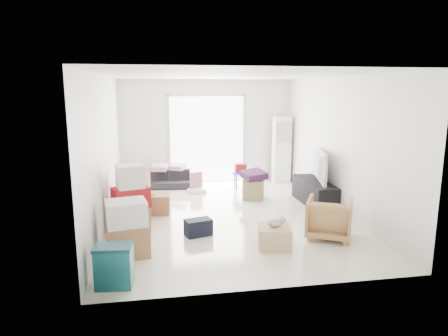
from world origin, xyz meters
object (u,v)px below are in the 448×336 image
Objects in this scene: armchair at (329,216)px; ottoman at (253,189)px; wood_crate at (274,237)px; kids_table at (240,171)px; tv_console at (314,193)px; ac_tower at (281,150)px; storage_bins at (114,266)px; sofa at (168,176)px; television at (315,178)px.

armchair reaches higher than ottoman.
kids_table is at bearing 85.85° from wood_crate.
ottoman is (-1.19, 0.65, -0.03)m from tv_console.
wood_crate is (-1.49, -4.35, -0.71)m from ac_tower.
sofa is at bearing 80.79° from storage_bins.
ottoman is at bearing -47.08° from armchair.
sofa is (-3.07, 2.04, 0.04)m from tv_console.
sofa is 2.34m from ottoman.
armchair is 1.47× the size of wood_crate.
storage_bins is 4.59m from ottoman.
kids_table is at bearing -5.92° from sofa.
television is (0.05, -2.19, -0.28)m from ac_tower.
storage_bins is at bearing 142.37° from television.
ac_tower is 3.49× the size of wood_crate.
kids_table is (-1.26, 1.72, -0.15)m from television.
ac_tower is at bearing 71.05° from wood_crate.
tv_console reaches higher than ottoman.
ottoman is 1.09m from kids_table.
kids_table is at bearing 61.09° from storage_bins.
television is at bearing -29.42° from sofa.
tv_console is 2.09× the size of armchair.
kids_table is (2.64, 4.77, 0.16)m from storage_bins.
kids_table is (-0.74, 3.63, 0.07)m from armchair.
armchair is 1.07m from wood_crate.
kids_table is (-0.07, 1.07, 0.21)m from ottoman.
ac_tower is at bearing 15.62° from television.
ac_tower is at bearing 21.30° from kids_table.
wood_crate is at bearing -65.81° from sofa.
sofa reaches higher than storage_bins.
tv_console is at bearing -29.42° from sofa.
ac_tower is 1.16× the size of sofa.
storage_bins is 2.52m from wood_crate.
storage_bins is 1.09× the size of wood_crate.
storage_bins is (-3.90, -3.05, 0.02)m from tv_console.
television reaches higher than tv_console.
television is at bearing -53.72° from kids_table.
ac_tower is 3.91× the size of ottoman.
television is (0.00, 0.00, 0.33)m from tv_console.
tv_console is at bearing 38.06° from storage_bins.
sofa is 1.84m from kids_table.
television is 2.69m from wood_crate.
ac_tower is 2.84× the size of kids_table.
ac_tower is 3.08m from sofa.
ottoman is (-1.19, 0.65, -0.37)m from television.
wood_crate is (-0.28, -3.88, -0.27)m from kids_table.
ottoman is (1.88, -1.39, -0.07)m from sofa.
wood_crate is (-0.36, -2.81, -0.06)m from ottoman.
television is 1.58× the size of armchair.
tv_console is at bearing -28.77° from ottoman.
armchair reaches higher than kids_table.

